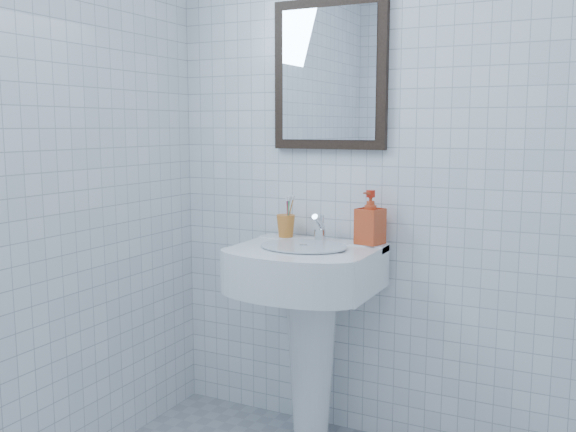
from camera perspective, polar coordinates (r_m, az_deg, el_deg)
The scene contains 6 objects.
wall_back at distance 2.63m, azimuth 11.28°, elevation 5.96°, with size 2.20×0.02×2.50m, color white.
washbasin at distance 2.66m, azimuth 1.89°, elevation -8.45°, with size 0.56×0.41×0.87m.
faucet at distance 2.68m, azimuth 2.84°, elevation -1.23°, with size 0.05×0.10×0.12m.
toothbrush_cup at distance 2.77m, azimuth -0.20°, elevation -0.88°, with size 0.08×0.08×0.10m, color orange, non-canonical shape.
soap_dispenser at distance 2.62m, azimuth 7.33°, elevation -0.15°, with size 0.10×0.10×0.22m, color red.
wall_mirror at distance 2.74m, azimuth 3.72°, elevation 12.44°, with size 0.50×0.04×0.62m.
Camera 1 is at (0.70, -1.34, 1.33)m, focal length 40.00 mm.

